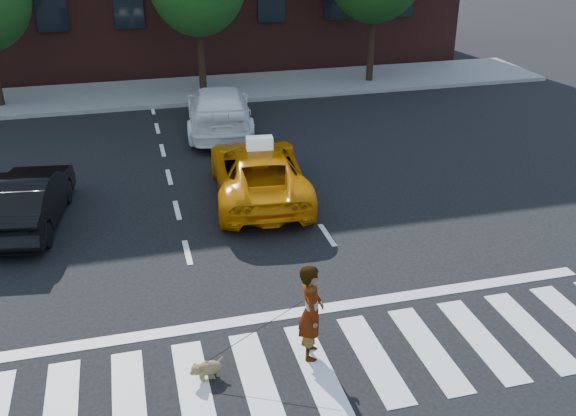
{
  "coord_description": "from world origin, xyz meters",
  "views": [
    {
      "loc": [
        -2.56,
        -7.95,
        6.89
      ],
      "look_at": [
        0.51,
        3.8,
        1.1
      ],
      "focal_mm": 40.0,
      "sensor_mm": 36.0,
      "label": 1
    }
  ],
  "objects_px": {
    "woman": "(311,312)",
    "dog": "(206,368)",
    "taxi": "(258,172)",
    "black_sedan": "(28,199)",
    "white_suv": "(219,109)"
  },
  "relations": [
    {
      "from": "woman",
      "to": "dog",
      "type": "relative_size",
      "value": 2.99
    },
    {
      "from": "taxi",
      "to": "black_sedan",
      "type": "relative_size",
      "value": 1.22
    },
    {
      "from": "taxi",
      "to": "woman",
      "type": "xyz_separation_m",
      "value": [
        -0.54,
        -6.56,
        0.18
      ]
    },
    {
      "from": "taxi",
      "to": "white_suv",
      "type": "height_order",
      "value": "white_suv"
    },
    {
      "from": "woman",
      "to": "dog",
      "type": "height_order",
      "value": "woman"
    },
    {
      "from": "black_sedan",
      "to": "white_suv",
      "type": "relative_size",
      "value": 0.79
    },
    {
      "from": "black_sedan",
      "to": "dog",
      "type": "relative_size",
      "value": 6.96
    },
    {
      "from": "woman",
      "to": "dog",
      "type": "distance_m",
      "value": 1.91
    },
    {
      "from": "white_suv",
      "to": "woman",
      "type": "height_order",
      "value": "woman"
    },
    {
      "from": "woman",
      "to": "white_suv",
      "type": "bearing_deg",
      "value": 11.97
    },
    {
      "from": "taxi",
      "to": "white_suv",
      "type": "bearing_deg",
      "value": -83.15
    },
    {
      "from": "black_sedan",
      "to": "woman",
      "type": "xyz_separation_m",
      "value": [
        5.01,
        -6.33,
        0.2
      ]
    },
    {
      "from": "taxi",
      "to": "black_sedan",
      "type": "distance_m",
      "value": 5.55
    },
    {
      "from": "woman",
      "to": "taxi",
      "type": "bearing_deg",
      "value": 9.17
    },
    {
      "from": "white_suv",
      "to": "woman",
      "type": "xyz_separation_m",
      "value": [
        -0.41,
        -12.06,
        0.12
      ]
    }
  ]
}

